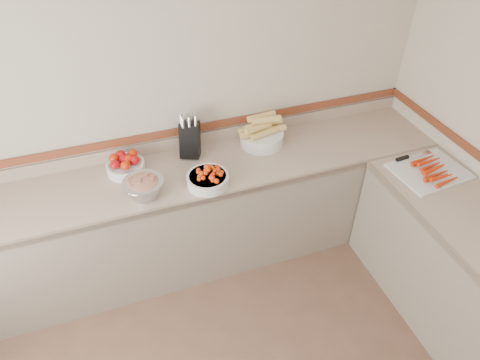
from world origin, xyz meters
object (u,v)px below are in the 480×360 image
object	(u,v)px
tomato_bowl	(125,165)
cutting_board	(430,170)
cherry_tomato_bowl	(208,178)
rhubarb_bowl	(144,187)
corn_bowl	(262,134)
knife_block	(190,139)

from	to	relation	value
tomato_bowl	cutting_board	bearing A→B (deg)	-19.69
cherry_tomato_bowl	rhubarb_bowl	world-z (taller)	cherry_tomato_bowl
cherry_tomato_bowl	corn_bowl	world-z (taller)	corn_bowl
knife_block	cherry_tomato_bowl	xyz separation A→B (m)	(0.03, -0.38, -0.09)
knife_block	rhubarb_bowl	world-z (taller)	knife_block
knife_block	cherry_tomato_bowl	distance (m)	0.39
corn_bowl	rhubarb_bowl	world-z (taller)	corn_bowl
knife_block	corn_bowl	size ratio (longest dim) A/B	0.94
cherry_tomato_bowl	rhubarb_bowl	xyz separation A→B (m)	(-0.43, 0.02, 0.03)
tomato_bowl	rhubarb_bowl	distance (m)	0.33
cherry_tomato_bowl	corn_bowl	distance (m)	0.63
corn_bowl	knife_block	bearing A→B (deg)	175.82
knife_block	rhubarb_bowl	distance (m)	0.55
rhubarb_bowl	knife_block	bearing A→B (deg)	41.56
cherry_tomato_bowl	corn_bowl	bearing A→B (deg)	32.58
tomato_bowl	cherry_tomato_bowl	distance (m)	0.61
cherry_tomato_bowl	tomato_bowl	bearing A→B (deg)	147.09
knife_block	tomato_bowl	distance (m)	0.50
cutting_board	tomato_bowl	bearing A→B (deg)	160.31
cherry_tomato_bowl	cutting_board	distance (m)	1.59
corn_bowl	cutting_board	xyz separation A→B (m)	(1.01, -0.74, -0.07)
tomato_bowl	cutting_board	size ratio (longest dim) A/B	0.51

